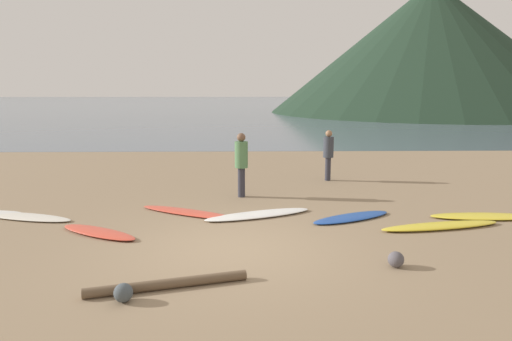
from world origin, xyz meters
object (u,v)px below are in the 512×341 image
object	(u,v)px
surfboard_4	(258,214)
person_2	(241,160)
surfboard_2	(99,232)
surfboard_5	(351,217)
surfboard_7	(484,216)
surfboard_1	(25,217)
beach_rock_far	(396,259)
driftwood_log	(168,284)
surfboard_6	(440,226)
beach_rock_near	(123,293)
surfboard_3	(189,212)
person_1	(328,151)

from	to	relation	value
surfboard_4	person_2	xyz separation A→B (m)	(-0.40, 1.91, 0.97)
surfboard_2	surfboard_5	bearing A→B (deg)	41.14
surfboard_5	person_2	size ratio (longest dim) A/B	1.19
surfboard_5	surfboard_7	xyz separation A→B (m)	(2.99, -0.01, 0.00)
surfboard_2	surfboard_1	bearing A→B (deg)	179.85
surfboard_7	beach_rock_far	world-z (taller)	beach_rock_far
surfboard_5	beach_rock_far	distance (m)	2.82
person_2	surfboard_4	bearing A→B (deg)	-39.55
driftwood_log	surfboard_4	bearing A→B (deg)	69.42
surfboard_6	beach_rock_near	distance (m)	6.62
person_2	surfboard_6	bearing A→B (deg)	4.07
surfboard_1	driftwood_log	bearing A→B (deg)	-28.07
surfboard_3	beach_rock_near	size ratio (longest dim) A/B	9.87
surfboard_2	beach_rock_near	bearing A→B (deg)	-36.46
beach_rock_near	beach_rock_far	bearing A→B (deg)	15.55
surfboard_1	surfboard_4	world-z (taller)	surfboard_4
surfboard_2	surfboard_6	world-z (taller)	surfboard_6
surfboard_4	driftwood_log	world-z (taller)	driftwood_log
surfboard_1	beach_rock_far	distance (m)	8.02
surfboard_2	surfboard_4	bearing A→B (deg)	51.74
surfboard_2	surfboard_7	bearing A→B (deg)	37.39
beach_rock_near	surfboard_6	bearing A→B (deg)	29.44
person_2	beach_rock_far	world-z (taller)	person_2
surfboard_1	surfboard_3	distance (m)	3.65
surfboard_2	surfboard_5	distance (m)	5.41
surfboard_3	beach_rock_far	world-z (taller)	beach_rock_far
surfboard_1	driftwood_log	xyz separation A→B (m)	(3.81, -3.78, 0.04)
surfboard_2	surfboard_3	bearing A→B (deg)	72.64
surfboard_5	person_2	distance (m)	3.44
surfboard_2	surfboard_4	world-z (taller)	surfboard_2
surfboard_5	driftwood_log	distance (m)	5.01
surfboard_2	surfboard_6	size ratio (longest dim) A/B	0.72
surfboard_5	beach_rock_far	world-z (taller)	beach_rock_far
surfboard_1	beach_rock_far	bearing A→B (deg)	-5.52
person_2	beach_rock_near	bearing A→B (deg)	-65.69
person_2	driftwood_log	size ratio (longest dim) A/B	0.72
surfboard_5	person_2	xyz separation A→B (m)	(-2.48, 2.17, 0.97)
surfboard_5	beach_rock_near	distance (m)	5.68
person_1	surfboard_1	bearing A→B (deg)	-15.23
surfboard_2	person_2	xyz separation A→B (m)	(2.84, 3.15, 0.96)
surfboard_3	surfboard_1	bearing A→B (deg)	-148.08
surfboard_5	surfboard_6	world-z (taller)	surfboard_6
surfboard_1	person_2	distance (m)	5.32
surfboard_2	surfboard_7	size ratio (longest dim) A/B	0.81
surfboard_2	driftwood_log	xyz separation A→B (m)	(1.80, -2.59, 0.03)
surfboard_6	beach_rock_far	world-z (taller)	beach_rock_far
surfboard_1	surfboard_2	bearing A→B (deg)	-14.11
person_2	surfboard_3	bearing A→B (deg)	-86.91
beach_rock_far	surfboard_6	bearing A→B (deg)	52.46
surfboard_4	surfboard_5	distance (m)	2.10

